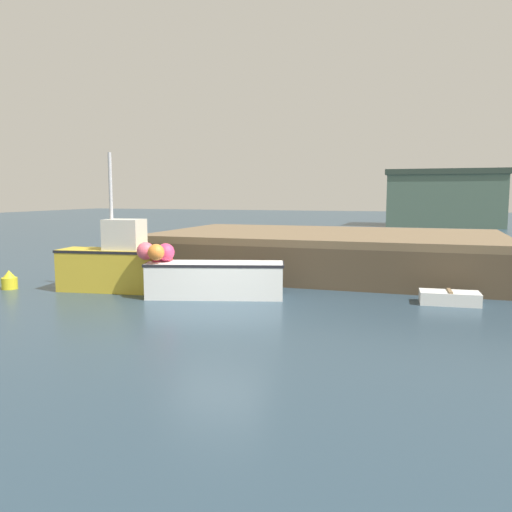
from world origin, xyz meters
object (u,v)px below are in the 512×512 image
(rowboat, at_px, (449,298))
(mooring_buoy_foreground, at_px, (9,281))
(fishing_boat_near_right, at_px, (208,276))
(fishing_boat_near_left, at_px, (115,263))

(rowboat, distance_m, mooring_buoy_foreground, 13.37)
(fishing_boat_near_right, bearing_deg, fishing_boat_near_left, 178.95)
(fishing_boat_near_left, xyz_separation_m, mooring_buoy_foreground, (-3.37, -0.81, -0.59))
(fishing_boat_near_right, xyz_separation_m, rowboat, (6.67, 1.19, -0.46))
(fishing_boat_near_right, bearing_deg, mooring_buoy_foreground, -173.48)
(fishing_boat_near_right, distance_m, rowboat, 6.79)
(fishing_boat_near_left, height_order, fishing_boat_near_right, fishing_boat_near_left)
(fishing_boat_near_right, distance_m, mooring_buoy_foreground, 6.61)
(fishing_boat_near_left, relative_size, mooring_buoy_foreground, 7.00)
(fishing_boat_near_right, xyz_separation_m, mooring_buoy_foreground, (-6.55, -0.75, -0.36))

